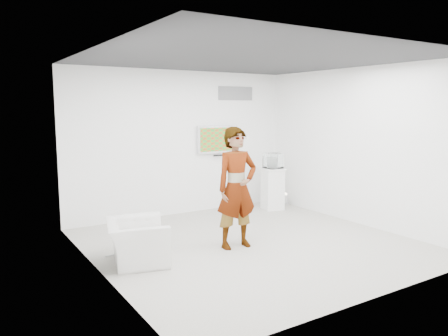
{
  "coord_description": "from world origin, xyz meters",
  "views": [
    {
      "loc": [
        -4.13,
        -5.69,
        2.24
      ],
      "look_at": [
        -0.15,
        0.6,
        1.21
      ],
      "focal_mm": 35.0,
      "sensor_mm": 36.0,
      "label": 1
    }
  ],
  "objects_px": {
    "tv": "(217,139)",
    "person": "(237,188)",
    "armchair": "(137,242)",
    "pedestal": "(273,189)",
    "floor_uplight": "(285,199)"
  },
  "relations": [
    {
      "from": "person",
      "to": "armchair",
      "type": "relative_size",
      "value": 2.03
    },
    {
      "from": "person",
      "to": "armchair",
      "type": "bearing_deg",
      "value": 176.85
    },
    {
      "from": "person",
      "to": "tv",
      "type": "bearing_deg",
      "value": 68.22
    },
    {
      "from": "person",
      "to": "pedestal",
      "type": "relative_size",
      "value": 2.11
    },
    {
      "from": "pedestal",
      "to": "floor_uplight",
      "type": "height_order",
      "value": "pedestal"
    },
    {
      "from": "tv",
      "to": "armchair",
      "type": "xyz_separation_m",
      "value": [
        -2.78,
        -2.29,
        -1.24
      ]
    },
    {
      "from": "tv",
      "to": "floor_uplight",
      "type": "xyz_separation_m",
      "value": [
        1.51,
        -0.55,
        -1.41
      ]
    },
    {
      "from": "tv",
      "to": "pedestal",
      "type": "height_order",
      "value": "tv"
    },
    {
      "from": "armchair",
      "to": "pedestal",
      "type": "height_order",
      "value": "pedestal"
    },
    {
      "from": "person",
      "to": "armchair",
      "type": "height_order",
      "value": "person"
    },
    {
      "from": "person",
      "to": "pedestal",
      "type": "bearing_deg",
      "value": 42.63
    },
    {
      "from": "pedestal",
      "to": "floor_uplight",
      "type": "relative_size",
      "value": 3.32
    },
    {
      "from": "tv",
      "to": "person",
      "type": "distance_m",
      "value": 2.79
    },
    {
      "from": "armchair",
      "to": "pedestal",
      "type": "xyz_separation_m",
      "value": [
        3.77,
        1.58,
        0.15
      ]
    },
    {
      "from": "tv",
      "to": "person",
      "type": "height_order",
      "value": "person"
    }
  ]
}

